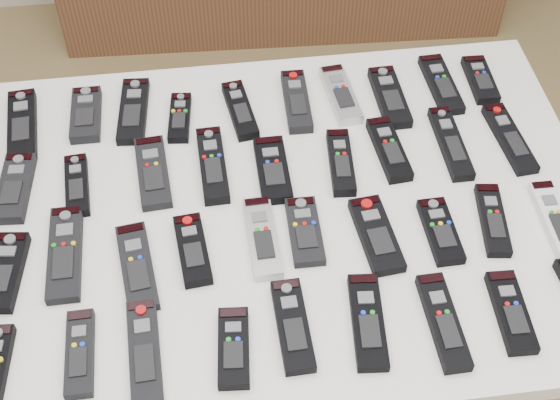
{
  "coord_description": "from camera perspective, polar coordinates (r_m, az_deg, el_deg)",
  "views": [
    {
      "loc": [
        -0.24,
        -0.82,
        1.94
      ],
      "look_at": [
        -0.11,
        0.14,
        0.8
      ],
      "focal_mm": 50.0,
      "sensor_mm": 36.0,
      "label": 1
    }
  ],
  "objects": [
    {
      "name": "table",
      "position": [
        1.56,
        0.0,
        -1.85
      ],
      "size": [
        1.25,
        0.88,
        0.78
      ],
      "color": "white",
      "rests_on": "ground"
    },
    {
      "name": "remote_10",
      "position": [
        1.62,
        -18.83,
        0.84
      ],
      "size": [
        0.07,
        0.17,
        0.02
      ],
      "primitive_type": "cube",
      "rotation": [
        0.0,
        0.0,
        -0.08
      ],
      "color": "black",
      "rests_on": "table"
    },
    {
      "name": "remote_35",
      "position": [
        1.38,
        11.85,
        -8.71
      ],
      "size": [
        0.05,
        0.19,
        0.02
      ],
      "primitive_type": "cube",
      "rotation": [
        0.0,
        0.0,
        0.02
      ],
      "color": "black",
      "rests_on": "table"
    },
    {
      "name": "remote_19",
      "position": [
        1.49,
        -19.51,
        -4.99
      ],
      "size": [
        0.08,
        0.17,
        0.02
      ],
      "primitive_type": "cube",
      "rotation": [
        0.0,
        0.0,
        -0.12
      ],
      "color": "black",
      "rests_on": "table"
    },
    {
      "name": "remote_32",
      "position": [
        1.33,
        -3.41,
        -10.74
      ],
      "size": [
        0.06,
        0.15,
        0.02
      ],
      "primitive_type": "cube",
      "rotation": [
        0.0,
        0.0,
        -0.08
      ],
      "color": "black",
      "rests_on": "table"
    },
    {
      "name": "remote_31",
      "position": [
        1.34,
        -9.89,
        -10.88
      ],
      "size": [
        0.06,
        0.2,
        0.02
      ],
      "primitive_type": "cube",
      "rotation": [
        0.0,
        0.0,
        0.04
      ],
      "color": "black",
      "rests_on": "table"
    },
    {
      "name": "remote_18",
      "position": [
        1.7,
        16.44,
        4.34
      ],
      "size": [
        0.06,
        0.2,
        0.02
      ],
      "primitive_type": "cube",
      "rotation": [
        0.0,
        0.0,
        0.08
      ],
      "color": "black",
      "rests_on": "table"
    },
    {
      "name": "remote_6",
      "position": [
        1.73,
        4.46,
        7.68
      ],
      "size": [
        0.07,
        0.18,
        0.02
      ],
      "primitive_type": "cube",
      "rotation": [
        0.0,
        0.0,
        0.09
      ],
      "color": "#B7B7BC",
      "rests_on": "table"
    },
    {
      "name": "remote_3",
      "position": [
        1.69,
        -7.34,
        5.99
      ],
      "size": [
        0.06,
        0.14,
        0.02
      ],
      "primitive_type": "cube",
      "rotation": [
        0.0,
        0.0,
        -0.1
      ],
      "color": "black",
      "rests_on": "table"
    },
    {
      "name": "remote_5",
      "position": [
        1.71,
        1.22,
        7.24
      ],
      "size": [
        0.06,
        0.18,
        0.02
      ],
      "primitive_type": "cube",
      "rotation": [
        0.0,
        0.0,
        -0.03
      ],
      "color": "black",
      "rests_on": "table"
    },
    {
      "name": "remote_23",
      "position": [
        1.46,
        -1.29,
        -2.75
      ],
      "size": [
        0.06,
        0.18,
        0.02
      ],
      "primitive_type": "cube",
      "rotation": [
        0.0,
        0.0,
        0.02
      ],
      "color": "#B7B7BC",
      "rests_on": "table"
    },
    {
      "name": "remote_26",
      "position": [
        1.49,
        11.66,
        -2.25
      ],
      "size": [
        0.06,
        0.15,
        0.02
      ],
      "primitive_type": "cube",
      "rotation": [
        0.0,
        0.0,
        0.02
      ],
      "color": "black",
      "rests_on": "table"
    },
    {
      "name": "remote_20",
      "position": [
        1.49,
        -15.45,
        -3.79
      ],
      "size": [
        0.06,
        0.21,
        0.02
      ],
      "primitive_type": "cube",
      "rotation": [
        0.0,
        0.0,
        0.01
      ],
      "color": "black",
      "rests_on": "table"
    },
    {
      "name": "remote_17",
      "position": [
        1.65,
        12.37,
        4.09
      ],
      "size": [
        0.05,
        0.2,
        0.02
      ],
      "primitive_type": "cube",
      "rotation": [
        0.0,
        0.0,
        0.01
      ],
      "color": "black",
      "rests_on": "table"
    },
    {
      "name": "remote_15",
      "position": [
        1.58,
        4.48,
        2.77
      ],
      "size": [
        0.06,
        0.17,
        0.02
      ],
      "primitive_type": "cube",
      "rotation": [
        0.0,
        0.0,
        -0.08
      ],
      "color": "black",
      "rests_on": "table"
    },
    {
      "name": "remote_2",
      "position": [
        1.72,
        -10.68,
        6.42
      ],
      "size": [
        0.07,
        0.19,
        0.02
      ],
      "primitive_type": "cube",
      "rotation": [
        0.0,
        0.0,
        -0.08
      ],
      "color": "black",
      "rests_on": "table"
    },
    {
      "name": "remote_1",
      "position": [
        1.73,
        -14.01,
        6.08
      ],
      "size": [
        0.06,
        0.15,
        0.02
      ],
      "primitive_type": "cube",
      "rotation": [
        0.0,
        0.0,
        -0.01
      ],
      "color": "black",
      "rests_on": "table"
    },
    {
      "name": "remote_25",
      "position": [
        1.47,
        7.06,
        -2.55
      ],
      "size": [
        0.08,
        0.18,
        0.02
      ],
      "primitive_type": "cube",
      "rotation": [
        0.0,
        0.0,
        0.09
      ],
      "color": "black",
      "rests_on": "table"
    },
    {
      "name": "remote_13",
      "position": [
        1.58,
        -4.95,
        2.57
      ],
      "size": [
        0.06,
        0.2,
        0.02
      ],
      "primitive_type": "cube",
      "rotation": [
        0.0,
        0.0,
        0.02
      ],
      "color": "black",
      "rests_on": "table"
    },
    {
      "name": "remote_16",
      "position": [
        1.62,
        7.98,
        3.69
      ],
      "size": [
        0.06,
        0.17,
        0.02
      ],
      "primitive_type": "cube",
      "rotation": [
        0.0,
        0.0,
        0.08
      ],
      "color": "black",
      "rests_on": "table"
    },
    {
      "name": "remote_8",
      "position": [
        1.79,
        11.7,
        8.28
      ],
      "size": [
        0.06,
        0.19,
        0.02
      ],
      "primitive_type": "cube",
      "rotation": [
        0.0,
        0.0,
        0.04
      ],
      "color": "black",
      "rests_on": "table"
    },
    {
      "name": "remote_36",
      "position": [
        1.42,
        16.55,
        -7.86
      ],
      "size": [
        0.06,
        0.16,
        0.02
      ],
      "primitive_type": "cube",
      "rotation": [
        0.0,
        0.0,
        -0.04
      ],
      "color": "black",
      "rests_on": "table"
    },
    {
      "name": "remote_4",
      "position": [
        1.69,
        -2.94,
        6.58
      ],
      "size": [
        0.07,
        0.17,
        0.02
      ],
      "primitive_type": "cube",
      "rotation": [
        0.0,
        0.0,
        0.13
      ],
      "color": "black",
      "rests_on": "table"
    },
    {
      "name": "remote_22",
      "position": [
        1.44,
        -6.41,
        -3.64
      ],
      "size": [
        0.07,
        0.16,
        0.02
      ],
      "primitive_type": "cube",
      "rotation": [
        0.0,
        0.0,
        0.09
      ],
      "color": "black",
      "rests_on": "table"
    },
    {
      "name": "remote_27",
      "position": [
        1.54,
        15.29,
        -1.41
      ],
      "size": [
        0.07,
        0.17,
        0.02
      ],
      "primitive_type": "cube",
      "rotation": [
        0.0,
        0.0,
        -0.14
      ],
      "color": "black",
      "rests_on": "table"
    },
    {
      "name": "remote_0",
      "position": [
        1.74,
        -18.33,
        5.25
      ],
      "size": [
        0.07,
        0.2,
        0.02
      ],
      "primitive_type": "cube",
      "rotation": [
        0.0,
        0.0,
        0.08
      ],
      "color": "black",
      "rests_on": "table"
    },
    {
      "name": "remote_30",
      "position": [
        1.36,
        -14.43,
        -10.8
      ],
      "size": [
        0.05,
        0.16,
        0.02
      ],
      "primitive_type": "cube",
      "rotation": [
        0.0,
        0.0,
        0.01
      ],
      "color": "black",
      "rests_on": "table"
    },
    {
      "name": "remote_34",
      "position": [
        1.36,
        6.43,
        -8.82
      ],
      "size": [
        0.07,
        0.19,
        0.02
      ],
      "primitive_type": "cube",
      "rotation": [
        0.0,
        0.0,
        -0.09
      ],
      "color": "black",
      "rests_on": "table"
    },
    {
      "name": "remote_21",
      "position": [
        1.44,
        -10.41,
        -4.84
      ],
      "size": [
        0.08,
        0.2,
        0.02
      ],
      "primitive_type": "cube",
      "rotation": [
        0.0,
        0.0,
        0.13
      ],
      "color": "black",
      "rests_on": "table"
    },
    {
      "name": "remote_14",
      "position": [
        1.56,
        -0.54,
        2.23
      ],
      "size": [
        0.06,
        0.17,
        0.02
      ],
      "primitive_type": "cube",
      "rotation": [
        0.0,
        0.0,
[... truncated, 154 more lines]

